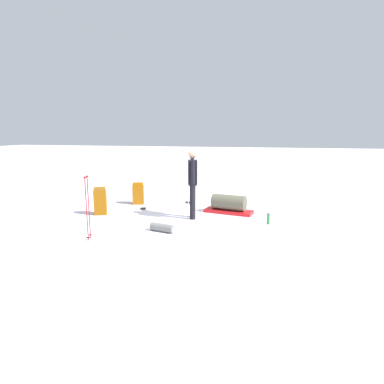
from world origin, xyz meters
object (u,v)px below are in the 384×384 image
Objects in this scene: skier_standing at (193,180)px; backpack_large_dark at (138,194)px; ski_pair_near at (143,209)px; sleeping_mat_rolled at (162,228)px; thermos_bottle at (268,219)px; gear_sled at (229,205)px; backpack_bright at (100,201)px; ski_poles_planted_near at (87,204)px; ski_pair_far at (188,203)px.

skier_standing is 2.40m from backpack_large_dark.
sleeping_mat_rolled reaches higher than ski_pair_near.
gear_sled is at bearing -129.13° from thermos_bottle.
skier_standing is 1.31m from gear_sled.
ski_pair_near is at bearing -84.87° from gear_sled.
backpack_bright is at bearing -72.98° from gear_sled.
backpack_bright is 2.78× the size of thermos_bottle.
thermos_bottle is (-0.13, 4.26, -0.22)m from backpack_bright.
ski_poles_planted_near reaches higher than sleeping_mat_rolled.
thermos_bottle is at bearing 50.87° from gear_sled.
gear_sled is at bearing 107.02° from backpack_bright.
sleeping_mat_rolled is (-0.84, 1.25, -0.62)m from ski_poles_planted_near.
sleeping_mat_rolled is at bearing 3.85° from ski_pair_far.
backpack_bright reaches higher than thermos_bottle.
sleeping_mat_rolled is at bearing -29.95° from gear_sled.
ski_pair_near is at bearing -146.31° from sleeping_mat_rolled.
backpack_bright is 3.36m from gear_sled.
backpack_large_dark is (-1.20, -1.98, -0.64)m from skier_standing.
backpack_bright reaches higher than ski_pair_far.
backpack_large_dark is (0.42, -1.43, 0.30)m from ski_pair_far.
thermos_bottle is at bearing 86.72° from skier_standing.
gear_sled is (-2.84, 2.41, -0.49)m from ski_poles_planted_near.
sleeping_mat_rolled is at bearing 63.62° from backpack_bright.
sleeping_mat_rolled is at bearing -15.63° from skier_standing.
ski_pair_near is 7.45× the size of thermos_bottle.
ski_poles_planted_near is 3.76m from gear_sled.
sleeping_mat_rolled is at bearing 33.45° from backpack_large_dark.
skier_standing is 1.33× the size of ski_poles_planted_near.
skier_standing is at bearing 58.70° from backpack_large_dark.
backpack_large_dark is 0.88× the size of backpack_bright.
thermos_bottle is (-1.99, 3.45, -0.58)m from ski_poles_planted_near.
skier_standing is 0.95× the size of ski_pair_far.
gear_sled is 1.35m from thermos_bottle.
gear_sled is at bearing 132.87° from skier_standing.
gear_sled reaches higher than thermos_bottle.
skier_standing is 1.89m from ski_pair_near.
skier_standing is 6.54× the size of thermos_bottle.
gear_sled reaches higher than ski_pair_far.
ski_pair_far is 2.96m from thermos_bottle.
ski_pair_near is 2.37m from gear_sled.
backpack_large_dark reaches higher than sleeping_mat_rolled.
backpack_bright is 2.31m from sleeping_mat_rolled.
ski_pair_near is at bearing 178.70° from ski_poles_planted_near.
ski_poles_planted_near reaches higher than backpack_bright.
thermos_bottle is at bearing 79.33° from ski_pair_near.
gear_sled is 5.10× the size of thermos_bottle.
backpack_bright is at bearing -16.62° from backpack_large_dark.
backpack_bright is 1.31× the size of sleeping_mat_rolled.
ski_pair_near is at bearing 131.85° from backpack_bright.
backpack_large_dark is 2.82m from gear_sled.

